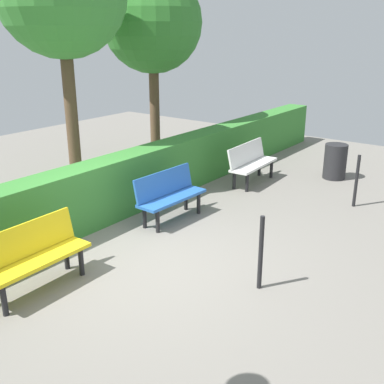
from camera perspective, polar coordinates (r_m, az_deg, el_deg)
The scene contains 9 objects.
ground_plane at distance 6.85m, azimuth -5.84°, elevation -8.26°, with size 18.60×18.60×0.00m, color gray.
bench_white at distance 10.10m, azimuth 7.27°, elevation 3.77°, with size 1.49×0.53×0.86m.
bench_blue at distance 8.03m, azimuth -2.83°, elevation -0.21°, with size 1.40×0.52×0.86m.
bench_yellow at distance 6.23m, azimuth -19.10°, elevation -7.29°, with size 1.48×0.49×0.86m.
hedge_row at distance 8.49m, azimuth -8.13°, elevation 1.10°, with size 14.60×0.54×1.06m, color #387F33.
tree_near at distance 11.54m, azimuth -4.90°, elevation 19.99°, with size 2.34×2.34×4.51m.
railing_post_near at distance 9.15m, azimuth 19.58°, elevation 1.28°, with size 0.06×0.06×1.00m, color black.
railing_post_mid at distance 5.95m, azimuth 8.46°, elevation -7.42°, with size 0.06×0.06×1.00m, color black.
trash_bin at distance 10.83m, azimuth 17.21°, elevation 3.62°, with size 0.50×0.50×0.78m, color #262628.
Camera 1 is at (4.43, 4.16, 3.15)m, focal length 43.34 mm.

